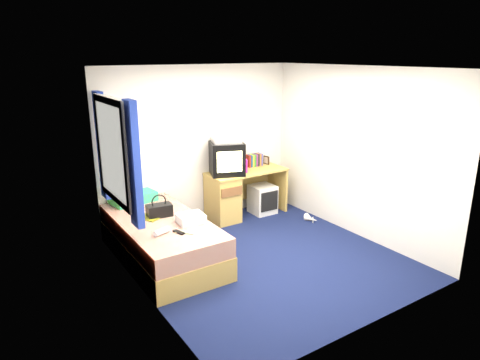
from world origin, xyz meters
TOP-DOWN VIEW (x-y plane):
  - ground at (0.00, 0.00)m, footprint 3.40×3.40m
  - room_shell at (0.00, 0.00)m, footprint 3.40×3.40m
  - bed at (-1.10, 0.70)m, footprint 1.01×2.00m
  - pillow at (-1.15, 1.55)m, footprint 0.65×0.46m
  - desk at (0.41, 1.44)m, footprint 1.30×0.55m
  - storage_cube at (0.96, 1.36)m, footprint 0.38×0.38m
  - crt_tv at (0.32, 1.44)m, footprint 0.63×0.61m
  - vcr at (0.33, 1.44)m, footprint 0.50×0.42m
  - book_row at (0.96, 1.60)m, footprint 0.27×0.13m
  - picture_frame at (1.20, 1.58)m, footprint 0.04×0.12m
  - pink_water_bottle at (0.62, 1.34)m, footprint 0.07×0.07m
  - aerosol_can at (0.58, 1.46)m, footprint 0.06×0.06m
  - handbag at (-1.06, 0.83)m, footprint 0.33×0.21m
  - towel at (-0.82, 0.42)m, footprint 0.34×0.29m
  - magazine at (-1.19, 0.85)m, footprint 0.32×0.35m
  - water_bottle at (-1.27, 0.28)m, footprint 0.21×0.13m
  - colour_swatch_fan at (-1.03, 0.17)m, footprint 0.20×0.19m
  - remote_control at (-1.09, 0.21)m, footprint 0.10×0.17m
  - window_assembly at (-1.55, 0.90)m, footprint 0.11×1.42m
  - white_heels at (1.38, 0.63)m, footprint 0.16×0.29m

SIDE VIEW (x-z plane):
  - ground at x=0.00m, z-range 0.00..0.00m
  - white_heels at x=1.38m, z-range -0.01..0.09m
  - storage_cube at x=0.96m, z-range 0.00..0.47m
  - bed at x=-1.10m, z-range 0.00..0.54m
  - desk at x=0.41m, z-range 0.03..0.78m
  - colour_swatch_fan at x=-1.03m, z-range 0.54..0.55m
  - magazine at x=-1.19m, z-range 0.54..0.55m
  - remote_control at x=-1.09m, z-range 0.54..0.56m
  - water_bottle at x=-1.27m, z-range 0.54..0.61m
  - towel at x=-0.82m, z-range 0.54..0.65m
  - pillow at x=-1.15m, z-range 0.54..0.67m
  - handbag at x=-1.06m, z-range 0.48..0.77m
  - picture_frame at x=1.20m, z-range 0.75..0.89m
  - aerosol_can at x=0.58m, z-range 0.75..0.93m
  - pink_water_bottle at x=0.62m, z-range 0.75..0.94m
  - book_row at x=0.96m, z-range 0.75..0.95m
  - crt_tv at x=0.32m, z-range 0.75..1.25m
  - vcr at x=0.33m, z-range 1.25..1.33m
  - window_assembly at x=-1.55m, z-range 0.72..2.12m
  - room_shell at x=0.00m, z-range -0.25..3.15m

